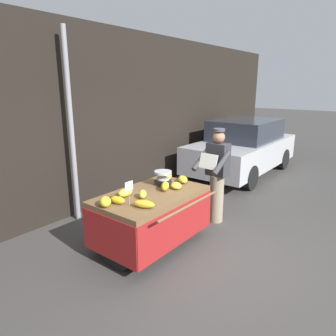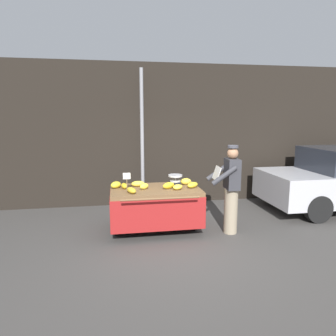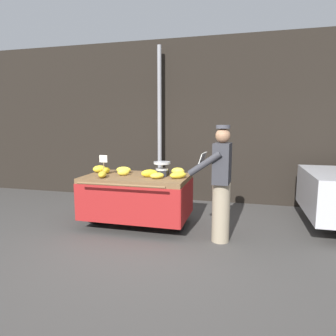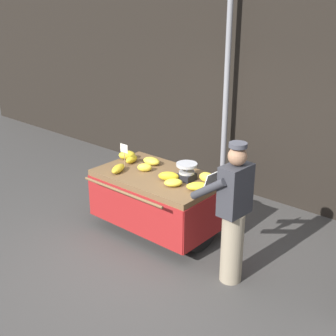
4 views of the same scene
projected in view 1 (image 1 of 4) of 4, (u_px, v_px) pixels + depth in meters
ground_plane at (211, 251)px, 4.66m from camera, size 60.00×60.00×0.00m
back_wall at (84, 120)px, 5.92m from camera, size 16.00×0.24×3.56m
street_pole at (71, 129)px, 5.33m from camera, size 0.09×0.09×3.38m
banana_cart at (151, 208)px, 4.64m from camera, size 1.74×1.24×0.87m
weighing_scale at (163, 178)px, 4.92m from camera, size 0.28×0.28×0.24m
price_sign at (129, 188)px, 4.04m from camera, size 0.14×0.01×0.34m
banana_bunch_0 at (183, 179)px, 5.08m from camera, size 0.32×0.31×0.11m
banana_bunch_1 at (118, 200)px, 4.16m from camera, size 0.14×0.24×0.11m
banana_bunch_2 at (144, 204)px, 4.03m from camera, size 0.22×0.32×0.10m
banana_bunch_3 at (143, 194)px, 4.38m from camera, size 0.23×0.21×0.11m
banana_bunch_4 at (105, 202)px, 4.08m from camera, size 0.28×0.29×0.13m
banana_bunch_5 at (176, 186)px, 4.78m from camera, size 0.28×0.28×0.10m
banana_bunch_6 at (125, 193)px, 4.45m from camera, size 0.28×0.19×0.11m
banana_bunch_7 at (167, 177)px, 5.19m from camera, size 0.23×0.16×0.13m
banana_bunch_8 at (165, 186)px, 4.71m from camera, size 0.30×0.24×0.13m
vendor_person at (217, 176)px, 5.46m from camera, size 0.60×0.54×1.71m
parked_car at (243, 147)px, 8.63m from camera, size 3.91×1.76×1.51m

